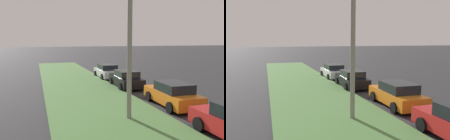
{
  "view_description": "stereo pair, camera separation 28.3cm",
  "coord_description": "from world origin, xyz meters",
  "views": [
    {
      "loc": [
        -0.29,
        11.61,
        3.99
      ],
      "look_at": [
        19.55,
        4.94,
        1.26
      ],
      "focal_mm": 36.55,
      "sensor_mm": 36.0,
      "label": 1
    },
    {
      "loc": [
        -0.38,
        11.34,
        3.99
      ],
      "look_at": [
        19.55,
        4.94,
        1.26
      ],
      "focal_mm": 36.55,
      "sensor_mm": 36.0,
      "label": 2
    }
  ],
  "objects": [
    {
      "name": "grass_median",
      "position": [
        10.0,
        8.16,
        0.06
      ],
      "size": [
        60.0,
        6.0,
        0.12
      ],
      "primitive_type": "cube",
      "color": "#517F42",
      "rests_on": "ground"
    },
    {
      "name": "parked_car_orange",
      "position": [
        11.46,
        3.76,
        0.72
      ],
      "size": [
        4.37,
        2.15,
        1.47
      ],
      "rotation": [
        0.0,
        0.0,
        -0.04
      ],
      "color": "orange",
      "rests_on": "ground"
    },
    {
      "name": "parked_car_black",
      "position": [
        17.49,
        4.38,
        0.72
      ],
      "size": [
        4.38,
        2.17,
        1.47
      ],
      "rotation": [
        0.0,
        0.0,
        -0.04
      ],
      "color": "black",
      "rests_on": "ground"
    },
    {
      "name": "parked_car_white",
      "position": [
        22.71,
        4.45,
        0.72
      ],
      "size": [
        4.31,
        2.03,
        1.47
      ],
      "rotation": [
        0.0,
        0.0,
        0.0
      ],
      "color": "silver",
      "rests_on": "ground"
    },
    {
      "name": "streetlight",
      "position": [
        9.95,
        6.92,
        4.39
      ],
      "size": [
        0.36,
        2.87,
        7.5
      ],
      "color": "gray",
      "rests_on": "ground"
    }
  ]
}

